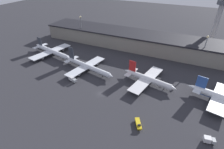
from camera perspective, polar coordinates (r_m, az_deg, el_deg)
ground at (r=106.42m, az=-3.71°, el=-6.32°), size 600.00×600.00×0.00m
terminal_building at (r=164.22m, az=8.87°, el=10.83°), size 185.16×28.67×13.87m
airplane_0 at (r=158.09m, az=-19.06°, el=7.12°), size 45.92×38.44×12.41m
airplane_1 at (r=128.76m, az=-8.08°, el=2.62°), size 46.13×35.87×13.99m
airplane_2 at (r=115.69m, az=11.68°, el=-1.49°), size 37.38×36.55×12.54m
airplane_3 at (r=115.27m, az=32.56°, el=-6.58°), size 39.32×32.01×12.77m
service_vehicle_0 at (r=91.49m, az=29.05°, el=-18.15°), size 5.21×3.29×3.12m
service_vehicle_1 at (r=88.59m, az=8.59°, el=-15.61°), size 5.34×7.31×2.49m
service_vehicle_2 at (r=118.83m, az=-12.83°, el=-1.46°), size 6.62×3.76×3.21m
lamp_post_0 at (r=176.16m, az=-10.05°, el=15.39°), size 1.80×1.80×25.42m
lamp_post_1 at (r=148.10m, az=28.07°, el=8.14°), size 1.80×1.80×22.93m
control_tower at (r=188.67m, az=31.30°, el=15.42°), size 9.00×9.00×43.74m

